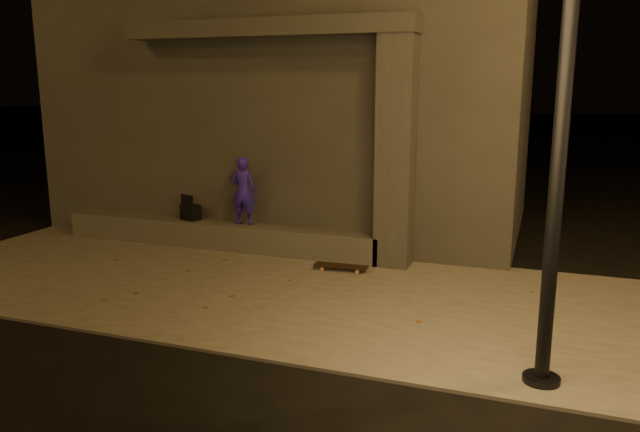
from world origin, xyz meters
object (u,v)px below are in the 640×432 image
at_px(skateboarder, 243,191).
at_px(column, 396,153).
at_px(backpack, 190,211).
at_px(skateboard, 341,266).

bearing_deg(skateboarder, column, 173.70).
relative_size(column, backpack, 7.63).
xyz_separation_m(column, skateboarder, (-2.68, 0.00, -0.76)).
bearing_deg(skateboarder, skateboard, 155.70).
relative_size(column, skateboard, 4.22).
height_order(column, backpack, column).
bearing_deg(skateboarder, backpack, -6.30).
distance_m(skateboarder, skateboard, 2.32).
distance_m(backpack, skateboard, 3.19).
bearing_deg(column, skateboard, -136.18).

